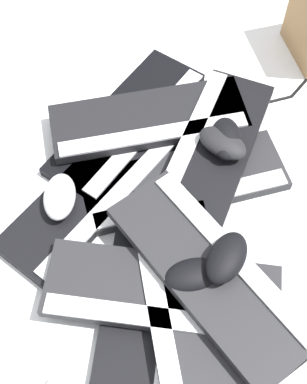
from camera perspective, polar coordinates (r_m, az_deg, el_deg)
The scene contains 17 objects.
ground_plane at distance 1.14m, azimuth -3.55°, elevation -2.09°, with size 3.20×3.20×0.00m, color white.
keyboard_0 at distance 1.16m, azimuth 3.27°, elevation 1.15°, with size 0.46×0.23×0.03m.
keyboard_1 at distance 1.25m, azimuth -2.75°, elevation 7.39°, with size 0.46×0.34×0.03m.
keyboard_2 at distance 1.15m, azimuth -6.61°, elevation -0.11°, with size 0.46×0.33×0.03m.
keyboard_3 at distance 1.05m, azimuth -0.79°, elevation -10.87°, with size 0.37×0.45×0.03m.
keyboard_4 at distance 1.06m, azimuth 6.17°, elevation -9.41°, with size 0.21×0.46×0.03m.
keyboard_5 at distance 1.01m, azimuth 3.62°, elevation -12.64°, with size 0.27×0.46×0.03m.
keyboard_6 at distance 1.22m, azimuth -0.48°, elevation 7.73°, with size 0.46×0.26×0.03m.
keyboard_7 at distance 1.00m, azimuth 6.01°, elevation -8.52°, with size 0.23×0.46×0.03m.
keyboard_8 at distance 1.02m, azimuth 0.91°, elevation -10.67°, with size 0.45×0.37×0.03m.
keyboard_9 at distance 1.17m, azimuth 6.27°, elevation 4.31°, with size 0.43×0.40×0.03m.
mouse_0 at distance 1.14m, azimuth 7.39°, elevation 5.21°, with size 0.11×0.07×0.04m, color black.
mouse_1 at distance 1.11m, azimuth -9.98°, elevation -0.48°, with size 0.11×0.07×0.04m, color #B7B7BC.
mouse_3 at distance 0.99m, azimuth 4.26°, elevation -8.85°, with size 0.11×0.07×0.04m, color black.
mouse_4 at distance 0.98m, azimuth 7.81°, elevation -6.94°, with size 0.11×0.07×0.04m, color black.
mouse_5 at distance 1.15m, azimuth 7.72°, elevation 5.67°, with size 0.11×0.07×0.04m, color black.
cable_0 at distance 1.36m, azimuth 9.39°, elevation 11.26°, with size 0.52×0.22×0.01m.
Camera 1 is at (-0.18, -0.52, 1.00)m, focal length 50.00 mm.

